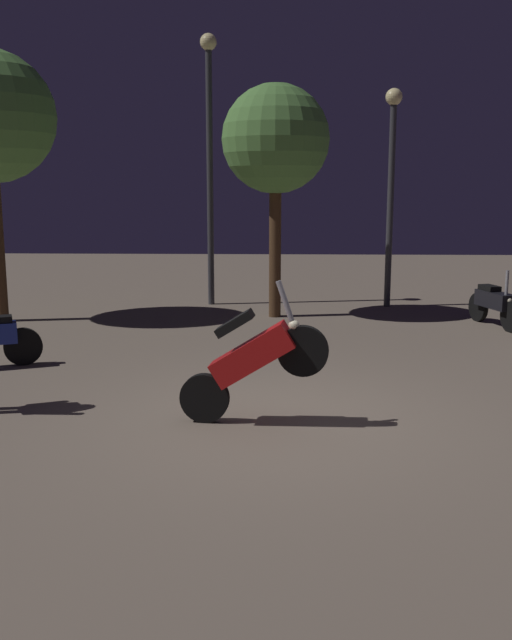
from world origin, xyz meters
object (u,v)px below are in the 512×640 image
(motorcycle_black_parked_left, at_px, (494,304))
(streetlamp_far, at_px, (209,140))
(motorcycle_red_foreground, at_px, (252,360))
(streetlamp_near, at_px, (392,169))

(motorcycle_black_parked_left, height_order, streetlamp_far, streetlamp_far)
(motorcycle_red_foreground, distance_m, streetlamp_near, 8.76)
(motorcycle_red_foreground, distance_m, motorcycle_black_parked_left, 7.26)
(motorcycle_red_foreground, bearing_deg, streetlamp_far, 105.33)
(motorcycle_red_foreground, bearing_deg, motorcycle_black_parked_left, 59.67)
(streetlamp_far, bearing_deg, motorcycle_red_foreground, -81.31)
(motorcycle_black_parked_left, xyz_separation_m, streetlamp_far, (-5.61, 2.39, 3.18))
(streetlamp_near, bearing_deg, streetlamp_far, 177.73)
(motorcycle_red_foreground, height_order, streetlamp_far, streetlamp_far)
(streetlamp_near, relative_size, streetlamp_far, 0.80)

